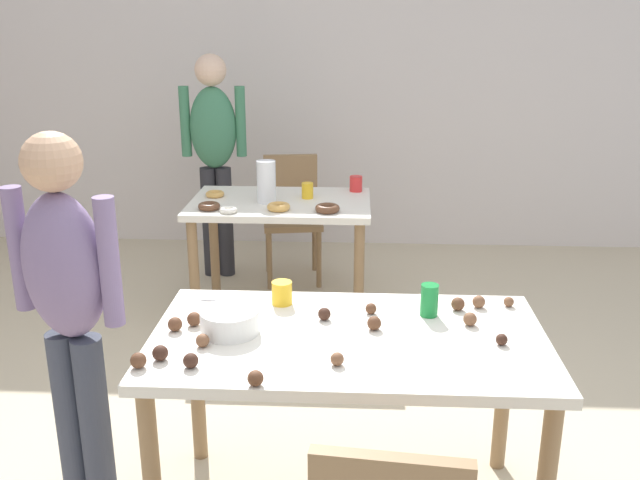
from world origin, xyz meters
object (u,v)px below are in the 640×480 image
Objects in this scene: dining_table_near at (348,359)px; pitcher_far at (266,182)px; person_girl_near at (68,301)px; person_adult_far at (214,146)px; chair_far_table at (292,210)px; mixing_bowl at (230,321)px; dining_table_far at (281,219)px; soda_can at (429,300)px.

dining_table_near is 1.86m from pitcher_far.
dining_table_near is 0.95× the size of person_girl_near.
person_adult_far is at bearing 89.91° from person_girl_near.
person_girl_near is at bearing -101.84° from chair_far_table.
dining_table_near is at bearing -69.01° from person_adult_far.
person_girl_near reaches higher than chair_far_table.
mixing_bowl is at bearing 179.81° from dining_table_near.
soda_can is at bearing -65.87° from dining_table_far.
person_girl_near reaches higher than dining_table_near.
dining_table_near is at bearing -0.19° from mixing_bowl.
person_girl_near is at bearing -177.84° from dining_table_near.
person_adult_far reaches higher than dining_table_far.
soda_can is at bearing 14.38° from mixing_bowl.
chair_far_table is at bearing 89.99° from dining_table_far.
pitcher_far reaches higher than mixing_bowl.
dining_table_near is 2.57m from chair_far_table.
chair_far_table is (-0.44, 2.53, -0.16)m from dining_table_near.
chair_far_table is at bearing 84.16° from pitcher_far.
pitcher_far is at bearing 106.09° from dining_table_near.
mixing_bowl is (0.55, 0.04, -0.08)m from person_girl_near.
soda_can reaches higher than dining_table_far.
mixing_bowl is 1.70× the size of soda_can.
chair_far_table is at bearing 99.78° from dining_table_near.
dining_table_far is at bearing 73.83° from person_girl_near.
mixing_bowl reaches higher than dining_table_near.
person_girl_near is 12.00× the size of soda_can.
dining_table_far is 5.18× the size of mixing_bowl.
chair_far_table is 2.65m from person_girl_near.
mixing_bowl is at bearing 3.93° from person_girl_near.
person_adult_far is at bearing 118.38° from soda_can.
dining_table_near is 1.59× the size of chair_far_table.
dining_table_near and dining_table_far have the same top height.
person_adult_far is 2.59m from mixing_bowl.
dining_table_far is 8.81× the size of soda_can.
person_girl_near is 7.06× the size of mixing_bowl.
person_adult_far is (-0.97, 2.53, 0.29)m from dining_table_near.
dining_table_far is at bearing -90.01° from chair_far_table.
chair_far_table is (0.00, 0.71, -0.14)m from dining_table_far.
person_adult_far is 0.88m from pitcher_far.
pitcher_far is (-0.09, 1.77, 0.08)m from mixing_bowl.
person_adult_far is 2.66m from soda_can.
person_girl_near is (-0.54, -2.56, 0.38)m from chair_far_table.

